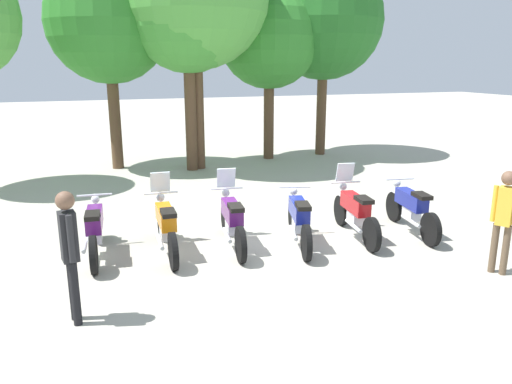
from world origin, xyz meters
TOP-DOWN VIEW (x-y plane):
  - ground_plane at (0.00, 0.00)m, footprint 80.00×80.00m
  - motorcycle_0 at (-3.02, 0.48)m, footprint 0.62×2.19m
  - motorcycle_1 at (-1.81, 0.22)m, footprint 0.62×2.19m
  - motorcycle_2 at (-0.60, 0.14)m, footprint 0.65×2.19m
  - motorcycle_3 at (0.61, -0.19)m, footprint 0.81×2.14m
  - motorcycle_4 at (1.81, -0.17)m, footprint 0.68×2.18m
  - motorcycle_5 at (3.02, -0.31)m, footprint 0.71×2.18m
  - person_0 at (-3.36, -1.87)m, footprint 0.27×0.41m
  - person_1 at (3.11, -2.50)m, footprint 0.31×0.38m
  - tree_1 at (-2.05, 8.17)m, footprint 3.73×3.73m
  - tree_2 at (0.18, 7.11)m, footprint 3.55×3.55m
  - tree_4 at (3.19, 8.13)m, footprint 3.47×3.47m
  - tree_5 at (5.31, 8.27)m, footprint 4.15×4.15m

SIDE VIEW (x-z plane):
  - ground_plane at x=0.00m, z-range 0.00..0.00m
  - motorcycle_0 at x=-3.02m, z-range 0.01..1.00m
  - motorcycle_3 at x=0.61m, z-range 0.01..1.00m
  - motorcycle_5 at x=3.02m, z-range 0.01..1.00m
  - motorcycle_1 at x=-1.81m, z-range -0.17..1.20m
  - motorcycle_2 at x=-0.60m, z-range -0.17..1.20m
  - motorcycle_4 at x=1.81m, z-range -0.17..1.20m
  - person_1 at x=3.11m, z-range 0.15..1.85m
  - person_0 at x=-3.36m, z-range 0.17..1.95m
  - tree_4 at x=3.19m, z-range 1.20..7.11m
  - tree_1 at x=-2.05m, z-range 1.32..7.73m
  - tree_2 at x=0.18m, z-range 1.47..8.02m
  - tree_5 at x=5.31m, z-range 1.34..8.20m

